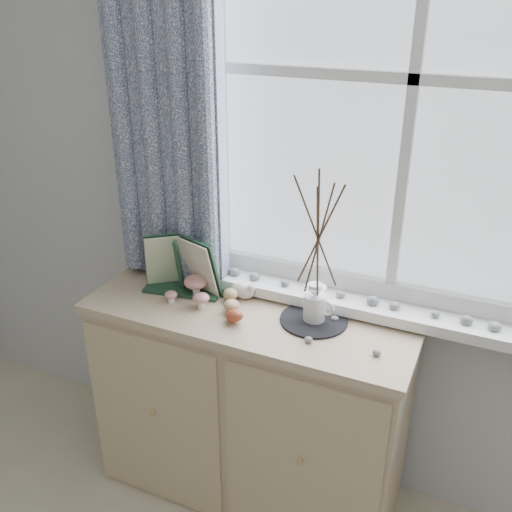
# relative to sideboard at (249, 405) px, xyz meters

# --- Properties ---
(sideboard) EXTENTS (1.20, 0.45, 0.85)m
(sideboard) POSITION_rel_sideboard_xyz_m (0.00, 0.00, 0.00)
(sideboard) COLOR tan
(sideboard) RESTS_ON ground
(botanical_book) EXTENTS (0.36, 0.19, 0.24)m
(botanical_book) POSITION_rel_sideboard_xyz_m (-0.29, 0.00, 0.54)
(botanical_book) COLOR #1C3A27
(botanical_book) RESTS_ON sideboard
(toadstool_cluster) EXTENTS (0.18, 0.15, 0.08)m
(toadstool_cluster) POSITION_rel_sideboard_xyz_m (-0.22, 0.00, 0.47)
(toadstool_cluster) COLOR white
(toadstool_cluster) RESTS_ON sideboard
(wooden_eggs) EXTENTS (0.14, 0.17, 0.07)m
(wooden_eggs) POSITION_rel_sideboard_xyz_m (-0.05, -0.02, 0.45)
(wooden_eggs) COLOR tan
(wooden_eggs) RESTS_ON sideboard
(songbird_figurine) EXTENTS (0.13, 0.08, 0.07)m
(songbird_figurine) POSITION_rel_sideboard_xyz_m (-0.06, 0.08, 0.46)
(songbird_figurine) COLOR silver
(songbird_figurine) RESTS_ON sideboard
(crocheted_doily) EXTENTS (0.24, 0.24, 0.01)m
(crocheted_doily) POSITION_rel_sideboard_xyz_m (0.23, 0.04, 0.43)
(crocheted_doily) COLOR black
(crocheted_doily) RESTS_ON sideboard
(twig_pitcher) EXTENTS (0.22, 0.22, 0.58)m
(twig_pitcher) POSITION_rel_sideboard_xyz_m (0.23, 0.04, 0.76)
(twig_pitcher) COLOR silver
(twig_pitcher) RESTS_ON crocheted_doily
(sideboard_pebbles) EXTENTS (0.33, 0.23, 0.02)m
(sideboard_pebbles) POSITION_rel_sideboard_xyz_m (0.31, 0.00, 0.43)
(sideboard_pebbles) COLOR gray
(sideboard_pebbles) RESTS_ON sideboard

